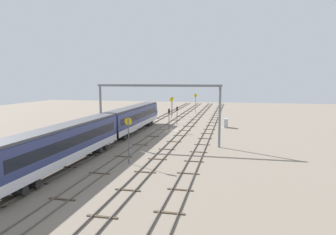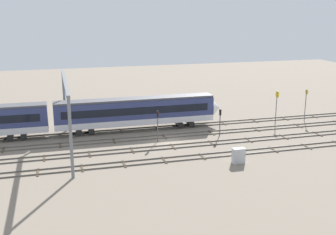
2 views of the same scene
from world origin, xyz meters
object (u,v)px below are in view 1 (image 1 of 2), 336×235
speed_sign_near_foreground (172,104)px  signal_light_trackside_departure (177,113)px  speed_sign_mid_trackside (196,101)px  signal_light_trackside_approach (169,117)px  relay_cabinet (226,123)px  speed_sign_far_trackside (128,135)px  speed_sign_distant_end (171,104)px  overhead_gantry (158,100)px  train (67,144)px

speed_sign_near_foreground → signal_light_trackside_departure: bearing=-165.3°
speed_sign_mid_trackside → signal_light_trackside_approach: speed_sign_mid_trackside is taller
speed_sign_near_foreground → speed_sign_mid_trackside: 8.81m
signal_light_trackside_departure → relay_cabinet: 11.18m
speed_sign_far_trackside → speed_sign_distant_end: speed_sign_far_trackside is taller
overhead_gantry → relay_cabinet: overhead_gantry is taller
train → speed_sign_distant_end: bearing=-3.4°
speed_sign_near_foreground → speed_sign_mid_trackside: speed_sign_mid_trackside is taller
overhead_gantry → speed_sign_far_trackside: size_ratio=3.50×
signal_light_trackside_departure → relay_cabinet: bearing=-100.4°
train → speed_sign_mid_trackside: size_ratio=12.93×
speed_sign_mid_trackside → signal_light_trackside_departure: size_ratio=1.45×
train → signal_light_trackside_departure: train is taller
speed_sign_mid_trackside → speed_sign_far_trackside: 56.17m
overhead_gantry → speed_sign_distant_end: overhead_gantry is taller
overhead_gantry → signal_light_trackside_approach: bearing=3.7°
train → overhead_gantry: overhead_gantry is taller
train → speed_sign_mid_trackside: speed_sign_mid_trackside is taller
speed_sign_mid_trackside → signal_light_trackside_departure: (-23.51, 1.28, -1.12)m
speed_sign_mid_trackside → signal_light_trackside_approach: (-32.80, 1.16, -0.89)m
speed_sign_mid_trackside → speed_sign_far_trackside: bearing=178.8°
speed_sign_far_trackside → speed_sign_distant_end: bearing=4.8°
train → speed_sign_mid_trackside: (58.84, -7.61, 1.12)m
speed_sign_near_foreground → speed_sign_mid_trackside: bearing=-40.1°
train → speed_sign_distant_end: 46.40m
relay_cabinet → speed_sign_distant_end: bearing=48.0°
speed_sign_mid_trackside → signal_light_trackside_departure: 23.57m
speed_sign_near_foreground → signal_light_trackside_departure: size_ratio=1.30×
speed_sign_mid_trackside → relay_cabinet: speed_sign_mid_trackside is taller
overhead_gantry → signal_light_trackside_departure: bearing=2.4°
speed_sign_near_foreground → relay_cabinet: speed_sign_near_foreground is taller
overhead_gantry → signal_light_trackside_approach: 12.82m
speed_sign_mid_trackside → speed_sign_far_trackside: (-56.16, 1.16, -0.23)m
speed_sign_distant_end → train: bearing=176.6°
overhead_gantry → signal_light_trackside_departure: 21.87m
overhead_gantry → speed_sign_distant_end: size_ratio=3.61×
signal_light_trackside_departure → speed_sign_far_trackside: bearing=-179.8°
speed_sign_near_foreground → speed_sign_distant_end: bearing=-171.7°
train → overhead_gantry: (13.92, -7.22, 4.33)m
speed_sign_near_foreground → speed_sign_distant_end: size_ratio=0.97×
speed_sign_near_foreground → signal_light_trackside_approach: speed_sign_near_foreground is taller
signal_light_trackside_approach → signal_light_trackside_departure: 9.29m
speed_sign_far_trackside → overhead_gantry: bearing=-3.9°
overhead_gantry → signal_light_trackside_approach: size_ratio=4.41×
train → relay_cabinet: (33.33, -17.19, -1.72)m
train → signal_light_trackside_approach: 26.83m
speed_sign_far_trackside → speed_sign_distant_end: 43.78m
train → speed_sign_near_foreground: 52.15m
speed_sign_distant_end → relay_cabinet: bearing=-132.0°
train → speed_sign_far_trackside: (2.68, -6.45, 0.89)m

